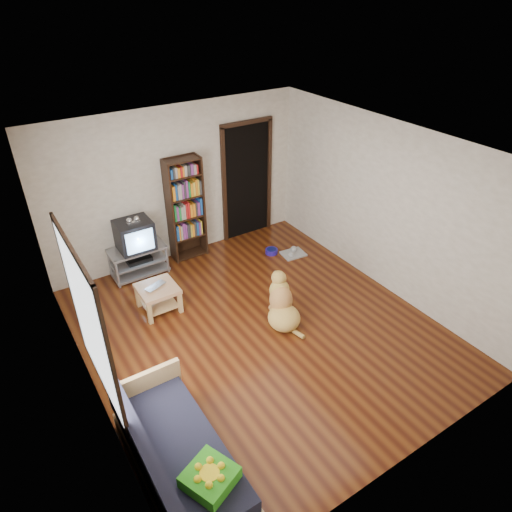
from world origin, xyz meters
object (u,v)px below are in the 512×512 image
laptop (158,287)px  dog (282,305)px  grey_rag (293,254)px  bookshelf (185,204)px  crt_tv (134,234)px  green_cushion (210,477)px  coffee_table (158,294)px  dog_bowl (271,251)px  sofa (176,457)px  tv_stand (139,260)px

laptop → dog: (1.38, -1.16, -0.14)m
grey_rag → bookshelf: 2.09m
crt_tv → dog: crt_tv is taller
laptop → crt_tv: (0.10, 1.11, 0.33)m
green_cushion → bookshelf: (1.80, 4.22, 0.51)m
crt_tv → coffee_table: crt_tv is taller
dog_bowl → coffee_table: bearing=-170.0°
dog → green_cushion: bearing=-138.7°
grey_rag → sofa: (-3.48, -2.73, 0.25)m
bookshelf → coffee_table: bookshelf is taller
dog_bowl → crt_tv: 2.41m
tv_stand → sofa: (-0.97, -3.63, -0.01)m
green_cushion → sofa: (-0.12, 0.49, -0.23)m
dog_bowl → bookshelf: bookshelf is taller
laptop → crt_tv: 1.16m
crt_tv → bookshelf: bearing=4.3°
dog → coffee_table: bearing=139.2°
grey_rag → dog: 1.84m
tv_stand → crt_tv: crt_tv is taller
laptop → green_cushion: bearing=-125.0°
tv_stand → crt_tv: 0.47m
coffee_table → dog_bowl: bearing=10.0°
crt_tv → coffee_table: bearing=-95.1°
bookshelf → dog: 2.48m
crt_tv → bookshelf: (0.95, 0.07, 0.26)m
dog_bowl → laptop: bearing=-169.2°
sofa → dog: bearing=31.5°
laptop → bookshelf: bookshelf is taller
bookshelf → coffee_table: 1.71m
green_cushion → sofa: bearing=81.2°
dog_bowl → grey_rag: size_ratio=0.55×
green_cushion → coffee_table: green_cushion is taller
laptop → dog: size_ratio=0.36×
green_cushion → bookshelf: bearing=44.1°
green_cushion → sofa: sofa is taller
grey_rag → dog: (-1.23, -1.35, 0.25)m
green_cushion → coffee_table: (0.75, 3.07, -0.21)m
tv_stand → crt_tv: bearing=90.0°
sofa → laptop: bearing=71.0°
green_cushion → dog_bowl: (3.06, 3.48, -0.45)m
dog_bowl → tv_stand: tv_stand is taller
laptop → grey_rag: size_ratio=0.80×
dog_bowl → tv_stand: size_ratio=0.24×
crt_tv → coffee_table: size_ratio=1.05×
laptop → grey_rag: bearing=-17.0°
grey_rag → coffee_table: (-2.60, -0.16, 0.27)m
crt_tv → bookshelf: 0.99m
dog_bowl → dog: dog is taller
tv_stand → bookshelf: bearing=5.6°
green_cushion → sofa: size_ratio=0.23×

